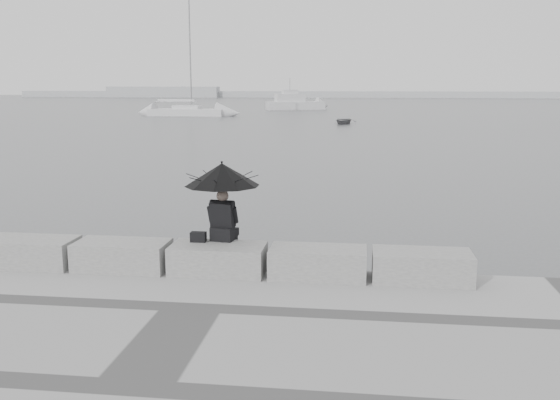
# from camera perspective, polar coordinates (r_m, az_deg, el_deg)

# --- Properties ---
(ground) EXTENTS (360.00, 360.00, 0.00)m
(ground) POSITION_cam_1_polar(r_m,az_deg,el_deg) (11.34, -5.09, -8.43)
(ground) COLOR #47494C
(ground) RESTS_ON ground
(stone_block_far_left) EXTENTS (1.60, 0.80, 0.50)m
(stone_block_far_left) POSITION_cam_1_polar(r_m,az_deg,el_deg) (11.92, -21.87, -4.47)
(stone_block_far_left) COLOR slate
(stone_block_far_left) RESTS_ON promenade
(stone_block_left) EXTENTS (1.60, 0.80, 0.50)m
(stone_block_left) POSITION_cam_1_polar(r_m,az_deg,el_deg) (11.20, -14.22, -4.96)
(stone_block_left) COLOR slate
(stone_block_left) RESTS_ON promenade
(stone_block_centre) EXTENTS (1.60, 0.80, 0.50)m
(stone_block_centre) POSITION_cam_1_polar(r_m,az_deg,el_deg) (10.70, -5.68, -5.41)
(stone_block_centre) COLOR slate
(stone_block_centre) RESTS_ON promenade
(stone_block_right) EXTENTS (1.60, 0.80, 0.50)m
(stone_block_right) POSITION_cam_1_polar(r_m,az_deg,el_deg) (10.46, 3.48, -5.76)
(stone_block_right) COLOR slate
(stone_block_right) RESTS_ON promenade
(stone_block_far_right) EXTENTS (1.60, 0.80, 0.50)m
(stone_block_far_right) POSITION_cam_1_polar(r_m,az_deg,el_deg) (10.49, 12.84, -5.96)
(stone_block_far_right) COLOR slate
(stone_block_far_right) RESTS_ON promenade
(seated_person) EXTENTS (1.30, 1.30, 1.39)m
(seated_person) POSITION_cam_1_polar(r_m,az_deg,el_deg) (10.76, -5.32, 1.66)
(seated_person) COLOR black
(seated_person) RESTS_ON stone_block_centre
(bag) EXTENTS (0.26, 0.15, 0.17)m
(bag) POSITION_cam_1_polar(r_m,az_deg,el_deg) (10.87, -7.48, -3.37)
(bag) COLOR black
(bag) RESTS_ON stone_block_centre
(distant_landmass) EXTENTS (180.00, 8.00, 2.80)m
(distant_landmass) POSITION_cam_1_polar(r_m,az_deg,el_deg) (165.33, 3.77, 9.64)
(distant_landmass) COLOR #AFB2B5
(distant_landmass) RESTS_ON ground
(sailboat_left) EXTENTS (8.89, 2.89, 12.90)m
(sailboat_left) POSITION_cam_1_polar(r_m,az_deg,el_deg) (72.88, -8.49, 8.02)
(sailboat_left) COLOR silver
(sailboat_left) RESTS_ON ground
(motor_cruiser) EXTENTS (8.57, 5.35, 4.50)m
(motor_cruiser) POSITION_cam_1_polar(r_m,az_deg,el_deg) (89.78, 1.41, 8.84)
(motor_cruiser) COLOR silver
(motor_cruiser) RESTS_ON ground
(dinghy) EXTENTS (3.33, 1.85, 0.53)m
(dinghy) POSITION_cam_1_polar(r_m,az_deg,el_deg) (58.37, 5.82, 7.21)
(dinghy) COLOR slate
(dinghy) RESTS_ON ground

